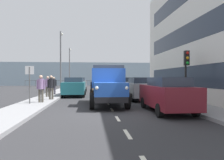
# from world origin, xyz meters

# --- Properties ---
(ground_plane) EXTENTS (80.00, 80.00, 0.00)m
(ground_plane) POSITION_xyz_m (0.00, -11.04, 0.00)
(ground_plane) COLOR #2D2D30
(sidewalk_left) EXTENTS (2.06, 44.46, 0.15)m
(sidewalk_left) POSITION_xyz_m (-4.61, -11.04, 0.07)
(sidewalk_left) COLOR gray
(sidewalk_left) RESTS_ON ground_plane
(sidewalk_right) EXTENTS (2.06, 44.46, 0.15)m
(sidewalk_right) POSITION_xyz_m (4.61, -11.04, 0.07)
(sidewalk_right) COLOR gray
(sidewalk_right) RESTS_ON ground_plane
(road_centreline_markings) EXTENTS (0.12, 39.94, 0.01)m
(road_centreline_markings) POSITION_xyz_m (0.00, -10.12, 0.00)
(road_centreline_markings) COLOR silver
(road_centreline_markings) RESTS_ON ground_plane
(sea_horizon) EXTENTS (80.00, 0.80, 5.00)m
(sea_horizon) POSITION_xyz_m (0.00, -36.27, 2.50)
(sea_horizon) COLOR gray
(sea_horizon) RESTS_ON ground_plane
(seawall_railing) EXTENTS (28.08, 0.08, 1.20)m
(seawall_railing) POSITION_xyz_m (-0.00, -32.67, 0.92)
(seawall_railing) COLOR #4C5156
(seawall_railing) RESTS_ON ground_plane
(truck_vintage_blue) EXTENTS (2.17, 5.64, 2.43)m
(truck_vintage_blue) POSITION_xyz_m (0.09, -2.35, 1.18)
(truck_vintage_blue) COLOR black
(truck_vintage_blue) RESTS_ON ground_plane
(car_maroon_kerbside_near) EXTENTS (1.81, 4.42, 1.72)m
(car_maroon_kerbside_near) POSITION_xyz_m (-2.63, 0.18, 0.90)
(car_maroon_kerbside_near) COLOR maroon
(car_maroon_kerbside_near) RESTS_ON ground_plane
(car_silver_kerbside_1) EXTENTS (1.89, 4.09, 1.72)m
(car_silver_kerbside_1) POSITION_xyz_m (-2.63, -5.54, 0.90)
(car_silver_kerbside_1) COLOR #B7BABF
(car_silver_kerbside_1) RESTS_ON ground_plane
(car_white_kerbside_2) EXTENTS (1.75, 3.95, 1.72)m
(car_white_kerbside_2) POSITION_xyz_m (-2.63, -10.84, 0.89)
(car_white_kerbside_2) COLOR white
(car_white_kerbside_2) RESTS_ON ground_plane
(car_teal_oppositeside_0) EXTENTS (1.98, 4.31, 1.72)m
(car_teal_oppositeside_0) POSITION_xyz_m (2.63, -9.24, 0.90)
(car_teal_oppositeside_0) COLOR #1E6670
(car_teal_oppositeside_0) RESTS_ON ground_plane
(car_grey_oppositeside_1) EXTENTS (1.92, 3.97, 1.72)m
(car_grey_oppositeside_1) POSITION_xyz_m (2.63, -15.08, 0.90)
(car_grey_oppositeside_1) COLOR slate
(car_grey_oppositeside_1) RESTS_ON ground_plane
(pedestrian_with_bag) EXTENTS (0.53, 0.34, 1.71)m
(pedestrian_with_bag) POSITION_xyz_m (4.25, -3.36, 1.16)
(pedestrian_with_bag) COLOR #4C473D
(pedestrian_with_bag) RESTS_ON sidewalk_right
(pedestrian_strolling) EXTENTS (0.53, 0.34, 1.71)m
(pedestrian_strolling) POSITION_xyz_m (3.95, -5.16, 1.15)
(pedestrian_strolling) COLOR #4C473D
(pedestrian_strolling) RESTS_ON sidewalk_right
(pedestrian_by_lamp) EXTENTS (0.53, 0.34, 1.67)m
(pedestrian_by_lamp) POSITION_xyz_m (4.62, -7.33, 1.13)
(pedestrian_by_lamp) COLOR #4C473D
(pedestrian_by_lamp) RESTS_ON sidewalk_right
(pedestrian_couple_b) EXTENTS (0.53, 0.34, 1.61)m
(pedestrian_couple_b) POSITION_xyz_m (4.56, -9.79, 1.09)
(pedestrian_couple_b) COLOR #383342
(pedestrian_couple_b) RESTS_ON sidewalk_right
(traffic_light_near) EXTENTS (0.28, 0.41, 3.20)m
(traffic_light_near) POSITION_xyz_m (-4.72, -2.15, 2.47)
(traffic_light_near) COLOR black
(traffic_light_near) RESTS_ON sidewalk_left
(lamp_post_promenade) EXTENTS (0.32, 1.14, 6.88)m
(lamp_post_promenade) POSITION_xyz_m (4.59, -14.67, 4.22)
(lamp_post_promenade) COLOR #59595B
(lamp_post_promenade) RESTS_ON sidewalk_right
(lamp_post_far) EXTENTS (0.32, 1.14, 6.47)m
(lamp_post_far) POSITION_xyz_m (4.67, -25.44, 4.00)
(lamp_post_far) COLOR #59595B
(lamp_post_far) RESTS_ON sidewalk_right
(street_sign) EXTENTS (0.50, 0.07, 2.25)m
(street_sign) POSITION_xyz_m (4.76, -2.73, 1.68)
(street_sign) COLOR #4C4C4C
(street_sign) RESTS_ON sidewalk_right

